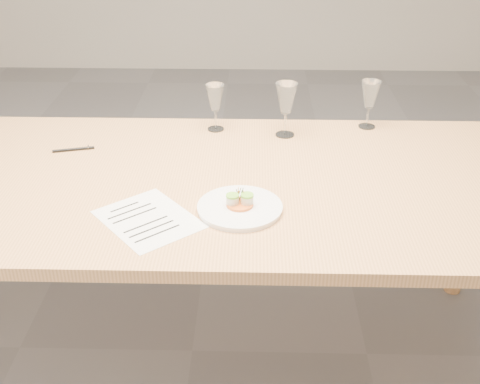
{
  "coord_description": "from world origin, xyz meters",
  "views": [
    {
      "loc": [
        0.23,
        -1.71,
        1.65
      ],
      "look_at": [
        0.19,
        -0.18,
        0.8
      ],
      "focal_mm": 45.0,
      "sensor_mm": 36.0,
      "label": 1
    }
  ],
  "objects_px": {
    "dining_table": "(184,196)",
    "wine_glass_3": "(370,95)",
    "wine_glass_1": "(215,99)",
    "dinner_plate": "(240,207)",
    "ballpoint_pen": "(74,149)",
    "wine_glass_2": "(286,99)",
    "recipe_sheet": "(148,219)"
  },
  "relations": [
    {
      "from": "wine_glass_1",
      "to": "wine_glass_3",
      "type": "distance_m",
      "value": 0.58
    },
    {
      "from": "ballpoint_pen",
      "to": "wine_glass_3",
      "type": "bearing_deg",
      "value": -2.01
    },
    {
      "from": "dining_table",
      "to": "ballpoint_pen",
      "type": "height_order",
      "value": "ballpoint_pen"
    },
    {
      "from": "wine_glass_3",
      "to": "dining_table",
      "type": "bearing_deg",
      "value": -146.55
    },
    {
      "from": "dining_table",
      "to": "wine_glass_2",
      "type": "bearing_deg",
      "value": 45.63
    },
    {
      "from": "recipe_sheet",
      "to": "wine_glass_3",
      "type": "xyz_separation_m",
      "value": [
        0.73,
        0.69,
        0.13
      ]
    },
    {
      "from": "wine_glass_2",
      "to": "wine_glass_3",
      "type": "xyz_separation_m",
      "value": [
        0.32,
        0.09,
        -0.01
      ]
    },
    {
      "from": "dining_table",
      "to": "wine_glass_3",
      "type": "distance_m",
      "value": 0.81
    },
    {
      "from": "dinner_plate",
      "to": "recipe_sheet",
      "type": "bearing_deg",
      "value": -167.48
    },
    {
      "from": "ballpoint_pen",
      "to": "wine_glass_3",
      "type": "relative_size",
      "value": 0.78
    },
    {
      "from": "wine_glass_1",
      "to": "wine_glass_3",
      "type": "bearing_deg",
      "value": 3.9
    },
    {
      "from": "ballpoint_pen",
      "to": "wine_glass_2",
      "type": "bearing_deg",
      "value": -3.06
    },
    {
      "from": "recipe_sheet",
      "to": "ballpoint_pen",
      "type": "distance_m",
      "value": 0.56
    },
    {
      "from": "wine_glass_2",
      "to": "recipe_sheet",
      "type": "bearing_deg",
      "value": -124.28
    },
    {
      "from": "dining_table",
      "to": "dinner_plate",
      "type": "relative_size",
      "value": 9.6
    },
    {
      "from": "wine_glass_2",
      "to": "wine_glass_3",
      "type": "relative_size",
      "value": 1.1
    },
    {
      "from": "dining_table",
      "to": "wine_glass_1",
      "type": "xyz_separation_m",
      "value": [
        0.08,
        0.4,
        0.19
      ]
    },
    {
      "from": "ballpoint_pen",
      "to": "wine_glass_2",
      "type": "relative_size",
      "value": 0.71
    },
    {
      "from": "dining_table",
      "to": "ballpoint_pen",
      "type": "distance_m",
      "value": 0.46
    },
    {
      "from": "dinner_plate",
      "to": "wine_glass_3",
      "type": "height_order",
      "value": "wine_glass_3"
    },
    {
      "from": "dining_table",
      "to": "ballpoint_pen",
      "type": "xyz_separation_m",
      "value": [
        -0.41,
        0.19,
        0.07
      ]
    },
    {
      "from": "dinner_plate",
      "to": "wine_glass_2",
      "type": "relative_size",
      "value": 1.25
    },
    {
      "from": "wine_glass_1",
      "to": "wine_glass_2",
      "type": "xyz_separation_m",
      "value": [
        0.26,
        -0.05,
        0.02
      ]
    },
    {
      "from": "ballpoint_pen",
      "to": "wine_glass_1",
      "type": "distance_m",
      "value": 0.54
    },
    {
      "from": "wine_glass_2",
      "to": "wine_glass_3",
      "type": "distance_m",
      "value": 0.33
    },
    {
      "from": "dinner_plate",
      "to": "wine_glass_1",
      "type": "height_order",
      "value": "wine_glass_1"
    },
    {
      "from": "recipe_sheet",
      "to": "wine_glass_2",
      "type": "xyz_separation_m",
      "value": [
        0.41,
        0.61,
        0.14
      ]
    },
    {
      "from": "ballpoint_pen",
      "to": "wine_glass_3",
      "type": "height_order",
      "value": "wine_glass_3"
    },
    {
      "from": "wine_glass_1",
      "to": "wine_glass_2",
      "type": "relative_size",
      "value": 0.88
    },
    {
      "from": "dinner_plate",
      "to": "recipe_sheet",
      "type": "xyz_separation_m",
      "value": [
        -0.26,
        -0.06,
        -0.01
      ]
    },
    {
      "from": "dining_table",
      "to": "recipe_sheet",
      "type": "distance_m",
      "value": 0.28
    },
    {
      "from": "wine_glass_2",
      "to": "wine_glass_1",
      "type": "bearing_deg",
      "value": 169.87
    }
  ]
}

